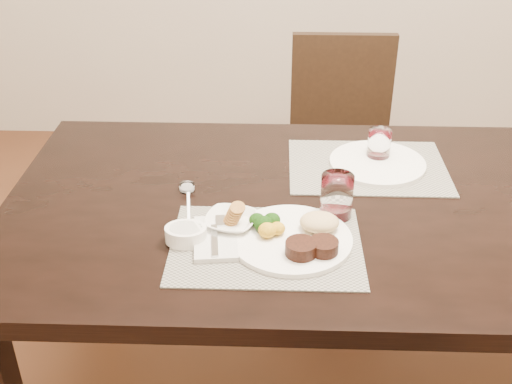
{
  "coord_description": "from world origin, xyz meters",
  "views": [
    {
      "loc": [
        -0.27,
        -1.48,
        1.65
      ],
      "look_at": [
        -0.32,
        -0.07,
        0.82
      ],
      "focal_mm": 45.0,
      "sensor_mm": 36.0,
      "label": 1
    }
  ],
  "objects_px": {
    "wine_glass_near": "(337,198)",
    "far_plate": "(377,163)",
    "cracker_bowl": "(231,221)",
    "chair_far": "(341,136)",
    "steak_knife": "(320,251)",
    "dinner_plate": "(297,236)"
  },
  "relations": [
    {
      "from": "wine_glass_near",
      "to": "far_plate",
      "type": "bearing_deg",
      "value": 62.82
    },
    {
      "from": "dinner_plate",
      "to": "wine_glass_near",
      "type": "xyz_separation_m",
      "value": [
        0.1,
        0.13,
        0.03
      ]
    },
    {
      "from": "steak_knife",
      "to": "dinner_plate",
      "type": "bearing_deg",
      "value": 139.24
    },
    {
      "from": "chair_far",
      "to": "far_plate",
      "type": "height_order",
      "value": "chair_far"
    },
    {
      "from": "far_plate",
      "to": "steak_knife",
      "type": "bearing_deg",
      "value": -113.06
    },
    {
      "from": "cracker_bowl",
      "to": "dinner_plate",
      "type": "bearing_deg",
      "value": -20.4
    },
    {
      "from": "chair_far",
      "to": "steak_knife",
      "type": "bearing_deg",
      "value": -97.71
    },
    {
      "from": "steak_knife",
      "to": "far_plate",
      "type": "relative_size",
      "value": 0.74
    },
    {
      "from": "chair_far",
      "to": "cracker_bowl",
      "type": "distance_m",
      "value": 1.16
    },
    {
      "from": "chair_far",
      "to": "far_plate",
      "type": "xyz_separation_m",
      "value": [
        0.03,
        -0.72,
        0.26
      ]
    },
    {
      "from": "chair_far",
      "to": "wine_glass_near",
      "type": "xyz_separation_m",
      "value": [
        -0.11,
        -1.0,
        0.3
      ]
    },
    {
      "from": "wine_glass_near",
      "to": "far_plate",
      "type": "xyz_separation_m",
      "value": [
        0.14,
        0.28,
        -0.05
      ]
    },
    {
      "from": "cracker_bowl",
      "to": "wine_glass_near",
      "type": "height_order",
      "value": "wine_glass_near"
    },
    {
      "from": "dinner_plate",
      "to": "wine_glass_near",
      "type": "distance_m",
      "value": 0.17
    },
    {
      "from": "dinner_plate",
      "to": "wine_glass_near",
      "type": "height_order",
      "value": "wine_glass_near"
    },
    {
      "from": "chair_far",
      "to": "steak_knife",
      "type": "distance_m",
      "value": 1.21
    },
    {
      "from": "chair_far",
      "to": "cracker_bowl",
      "type": "height_order",
      "value": "chair_far"
    },
    {
      "from": "dinner_plate",
      "to": "far_plate",
      "type": "height_order",
      "value": "dinner_plate"
    },
    {
      "from": "steak_knife",
      "to": "far_plate",
      "type": "bearing_deg",
      "value": 64.22
    },
    {
      "from": "chair_far",
      "to": "cracker_bowl",
      "type": "xyz_separation_m",
      "value": [
        -0.38,
        -1.07,
        0.27
      ]
    },
    {
      "from": "steak_knife",
      "to": "wine_glass_near",
      "type": "relative_size",
      "value": 1.82
    },
    {
      "from": "dinner_plate",
      "to": "steak_knife",
      "type": "xyz_separation_m",
      "value": [
        0.05,
        -0.04,
        -0.01
      ]
    }
  ]
}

